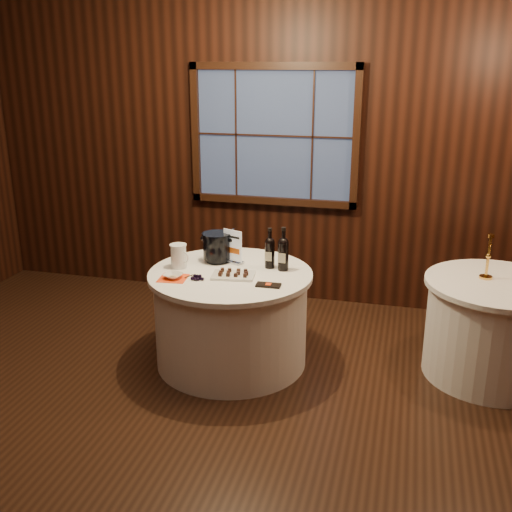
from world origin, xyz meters
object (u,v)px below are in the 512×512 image
(main_table, at_px, (231,317))
(port_bottle_left, at_px, (270,251))
(ice_bucket, at_px, (217,247))
(grape_bunch, at_px, (197,277))
(side_table, at_px, (493,329))
(brass_candlestick, at_px, (488,263))
(cracker_bowl, at_px, (173,276))
(chocolate_plate, at_px, (233,274))
(glass_pitcher, at_px, (179,256))
(sign_stand, at_px, (234,252))
(chocolate_box, at_px, (268,285))
(port_bottle_right, at_px, (283,252))

(main_table, xyz_separation_m, port_bottle_left, (0.27, 0.18, 0.52))
(ice_bucket, xyz_separation_m, grape_bunch, (-0.01, -0.44, -0.11))
(side_table, xyz_separation_m, brass_candlestick, (-0.09, 0.06, 0.51))
(grape_bunch, xyz_separation_m, cracker_bowl, (-0.19, -0.02, 0.00))
(chocolate_plate, relative_size, cracker_bowl, 2.49)
(glass_pitcher, bearing_deg, brass_candlestick, 32.45)
(ice_bucket, bearing_deg, port_bottle_left, -4.30)
(main_table, distance_m, sign_stand, 0.53)
(grape_bunch, bearing_deg, ice_bucket, 88.47)
(chocolate_box, distance_m, grape_bunch, 0.55)
(chocolate_box, distance_m, brass_candlestick, 1.66)
(chocolate_box, bearing_deg, cracker_bowl, -179.65)
(main_table, bearing_deg, chocolate_plate, -60.94)
(side_table, height_order, brass_candlestick, brass_candlestick)
(port_bottle_right, xyz_separation_m, grape_bunch, (-0.58, -0.38, -0.13))
(cracker_bowl, bearing_deg, sign_stand, 53.28)
(side_table, height_order, chocolate_plate, chocolate_plate)
(port_bottle_right, distance_m, chocolate_box, 0.40)
(side_table, xyz_separation_m, sign_stand, (-2.04, -0.09, 0.48))
(cracker_bowl, bearing_deg, port_bottle_right, 27.32)
(glass_pitcher, bearing_deg, main_table, 23.41)
(chocolate_plate, relative_size, grape_bunch, 2.11)
(side_table, bearing_deg, brass_candlestick, 147.86)
(port_bottle_left, bearing_deg, chocolate_box, -73.10)
(glass_pitcher, relative_size, cracker_bowl, 1.38)
(sign_stand, distance_m, glass_pitcher, 0.44)
(port_bottle_right, relative_size, cracker_bowl, 2.50)
(port_bottle_left, height_order, grape_bunch, port_bottle_left)
(cracker_bowl, distance_m, brass_candlestick, 2.36)
(port_bottle_right, bearing_deg, sign_stand, 176.89)
(grape_bunch, relative_size, cracker_bowl, 1.18)
(port_bottle_left, relative_size, chocolate_box, 1.81)
(main_table, height_order, glass_pitcher, glass_pitcher)
(main_table, relative_size, cracker_bowl, 9.23)
(chocolate_box, bearing_deg, ice_bucket, 139.41)
(main_table, bearing_deg, port_bottle_left, 33.74)
(chocolate_box, bearing_deg, sign_stand, 130.71)
(side_table, relative_size, ice_bucket, 4.47)
(port_bottle_left, relative_size, ice_bucket, 1.34)
(main_table, distance_m, ice_bucket, 0.58)
(port_bottle_right, bearing_deg, grape_bunch, -141.69)
(port_bottle_left, bearing_deg, brass_candlestick, 11.05)
(brass_candlestick, bearing_deg, cracker_bowl, -165.24)
(chocolate_plate, xyz_separation_m, glass_pitcher, (-0.48, 0.10, 0.08))
(chocolate_box, xyz_separation_m, glass_pitcher, (-0.78, 0.22, 0.09))
(main_table, distance_m, port_bottle_left, 0.62)
(sign_stand, bearing_deg, ice_bucket, -159.36)
(chocolate_box, xyz_separation_m, brass_candlestick, (1.55, 0.58, 0.12))
(main_table, height_order, side_table, same)
(side_table, height_order, glass_pitcher, glass_pitcher)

